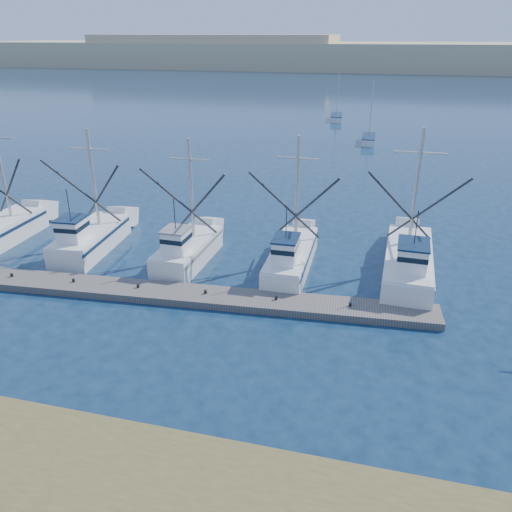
# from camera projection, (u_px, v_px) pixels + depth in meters

# --- Properties ---
(ground) EXTENTS (500.00, 500.00, 0.00)m
(ground) POSITION_uv_depth(u_px,v_px,m) (289.00, 389.00, 21.09)
(ground) COLOR #0D2239
(ground) RESTS_ON ground
(floating_dock) EXTENTS (31.55, 4.29, 0.42)m
(floating_dock) POSITION_uv_depth(u_px,v_px,m) (155.00, 292.00, 28.52)
(floating_dock) COLOR #645E59
(floating_dock) RESTS_ON ground
(dune_ridge) EXTENTS (360.00, 60.00, 10.00)m
(dune_ridge) POSITION_uv_depth(u_px,v_px,m) (384.00, 56.00, 204.79)
(dune_ridge) COLOR tan
(dune_ridge) RESTS_ON ground
(trawler_fleet) EXTENTS (31.04, 9.30, 8.81)m
(trawler_fleet) POSITION_uv_depth(u_px,v_px,m) (203.00, 248.00, 32.39)
(trawler_fleet) COLOR white
(trawler_fleet) RESTS_ON ground
(sailboat_near) EXTENTS (1.77, 5.64, 8.10)m
(sailboat_near) POSITION_uv_depth(u_px,v_px,m) (368.00, 139.00, 67.82)
(sailboat_near) COLOR white
(sailboat_near) RESTS_ON ground
(sailboat_far) EXTENTS (2.38, 6.29, 8.10)m
(sailboat_far) POSITION_uv_depth(u_px,v_px,m) (336.00, 118.00, 85.28)
(sailboat_far) COLOR white
(sailboat_far) RESTS_ON ground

